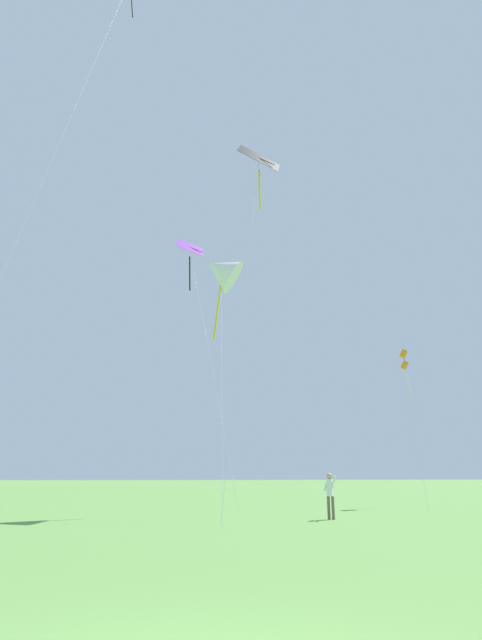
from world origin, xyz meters
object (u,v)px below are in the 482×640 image
kite_orange_box (404,362)px  kite_purple_streamer (190,258)px  person_near_tree (330,491)px  kite_black_large (259,169)px  kite_white_distant (221,271)px

kite_orange_box → kite_purple_streamer: kite_purple_streamer is taller
person_near_tree → kite_black_large: bearing=101.1°
kite_orange_box → person_near_tree: kite_orange_box is taller
kite_white_distant → person_near_tree: size_ratio=7.94×
kite_orange_box → kite_purple_streamer: (-12.08, 6.26, 8.42)m
kite_white_distant → kite_black_large: bearing=31.5°
kite_purple_streamer → person_near_tree: kite_purple_streamer is taller
kite_orange_box → kite_white_distant: 11.89m
kite_black_large → kite_purple_streamer: 8.91m
person_near_tree → kite_purple_streamer: bearing=108.3°
kite_purple_streamer → person_near_tree: size_ratio=11.26×
person_near_tree → kite_orange_box: bearing=47.3°
kite_black_large → kite_orange_box: (8.62, 1.61, -10.75)m
kite_white_distant → person_near_tree: 12.09m
kite_black_large → kite_white_distant: 7.56m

